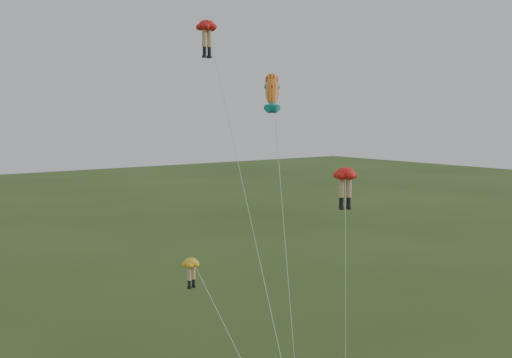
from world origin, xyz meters
TOP-DOWN VIEW (x-y plane):
  - legs_kite_red_high at (1.65, 11.07)m, footprint 4.19×14.38m
  - legs_kite_red_mid at (6.54, 3.10)m, footprint 5.74×6.00m
  - legs_kite_yellow at (-5.03, 1.62)m, footprint 3.22×5.20m
  - fish_kite at (2.89, 5.79)m, footprint 4.24×7.62m

SIDE VIEW (x-z plane):
  - legs_kite_yellow at x=-5.03m, z-range 3.82..13.15m
  - legs_kite_red_mid at x=6.54m, z-range 5.78..18.82m
  - fish_kite at x=2.89m, z-range 8.12..27.12m
  - legs_kite_red_high at x=1.65m, z-range 10.33..32.83m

